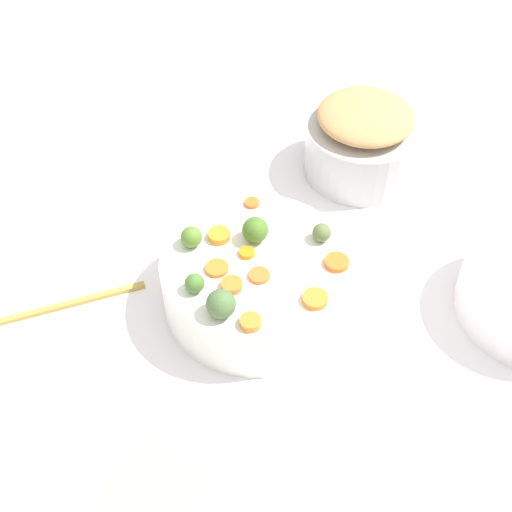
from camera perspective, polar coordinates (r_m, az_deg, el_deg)
tabletop at (r=1.16m, az=-1.34°, el=-4.73°), size 2.40×2.40×0.02m
serving_bowl_carrots at (r=1.12m, az=0.00°, el=-2.03°), size 0.30×0.30×0.10m
metal_pot at (r=1.37m, az=8.48°, el=8.55°), size 0.21×0.21×0.11m
stuffing_mound at (r=1.32m, az=8.85°, el=11.07°), size 0.18×0.18×0.05m
carrot_slice_0 at (r=1.04m, az=4.78°, el=-3.46°), size 0.05×0.05×0.01m
carrot_slice_1 at (r=1.06m, az=0.27°, el=-1.57°), size 0.05×0.05×0.01m
carrot_slice_2 at (r=1.05m, az=-1.96°, el=-2.35°), size 0.04×0.04×0.01m
carrot_slice_3 at (r=1.09m, az=-0.73°, el=0.27°), size 0.03×0.03×0.01m
carrot_slice_4 at (r=1.12m, az=-2.98°, el=1.67°), size 0.05×0.05×0.01m
carrot_slice_5 at (r=1.01m, az=-0.44°, el=-5.34°), size 0.04×0.04×0.01m
carrot_slice_6 at (r=1.17m, az=-0.33°, el=4.30°), size 0.03×0.03×0.01m
carrot_slice_7 at (r=1.09m, az=6.52°, el=-0.51°), size 0.04×0.04×0.01m
carrot_slice_8 at (r=1.07m, az=-3.17°, el=-1.09°), size 0.05×0.05×0.01m
brussels_sprout_0 at (r=1.10m, az=-0.06°, el=2.11°), size 0.04×0.04×0.04m
brussels_sprout_1 at (r=1.11m, az=5.31°, el=1.90°), size 0.03×0.03×0.03m
brussels_sprout_2 at (r=1.10m, az=-5.22°, el=1.53°), size 0.03×0.03×0.03m
brussels_sprout_3 at (r=1.01m, az=-2.84°, el=-3.87°), size 0.04×0.04×0.04m
brussels_sprout_4 at (r=1.04m, az=-4.96°, el=-2.20°), size 0.03×0.03×0.03m
wooden_spoon at (r=1.20m, az=-19.22°, el=-4.82°), size 0.15×0.30×0.01m
dish_towel at (r=0.99m, az=-9.40°, el=-19.41°), size 0.22×0.18×0.01m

